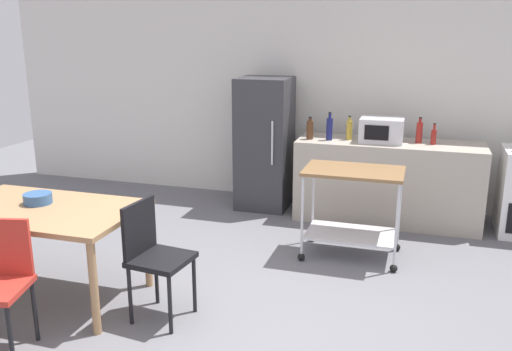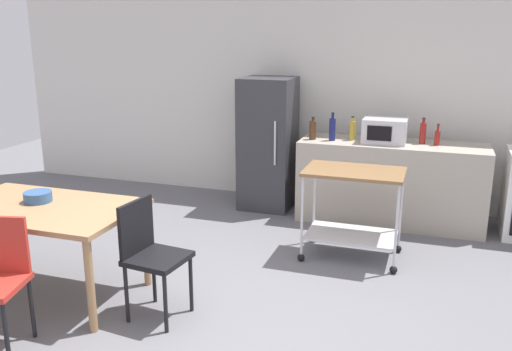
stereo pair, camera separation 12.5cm
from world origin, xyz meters
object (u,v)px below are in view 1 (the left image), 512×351
(bottle_sesame_oil, at_px, (419,132))
(fruit_bowl, at_px, (38,198))
(kitchen_cart, at_px, (353,198))
(microwave, at_px, (382,130))
(bottle_hot_sauce, at_px, (349,130))
(bottle_soda, at_px, (310,130))
(dining_table, at_px, (42,217))
(bottle_olive_oil, at_px, (434,136))
(bottle_sparkling_water, at_px, (329,128))
(refrigerator, at_px, (265,143))
(chair_black, at_px, (153,252))

(bottle_sesame_oil, xyz_separation_m, fruit_bowl, (-2.86, -2.59, -0.23))
(kitchen_cart, xyz_separation_m, microwave, (0.15, 1.10, 0.46))
(bottle_hot_sauce, xyz_separation_m, microwave, (0.35, -0.02, 0.02))
(bottle_soda, distance_m, microwave, 0.78)
(dining_table, distance_m, bottle_sesame_oil, 3.86)
(bottle_olive_oil, distance_m, fruit_bowl, 3.95)
(bottle_sesame_oil, relative_size, fruit_bowl, 1.27)
(fruit_bowl, bearing_deg, bottle_sparkling_water, 52.25)
(kitchen_cart, height_order, bottle_sesame_oil, bottle_sesame_oil)
(refrigerator, xyz_separation_m, microwave, (1.35, -0.12, 0.25))
(bottle_sesame_oil, xyz_separation_m, bottle_olive_oil, (0.15, -0.03, -0.03))
(bottle_olive_oil, bearing_deg, fruit_bowl, -139.59)
(chair_black, distance_m, microwave, 3.04)
(chair_black, xyz_separation_m, bottle_soda, (0.62, 2.58, 0.49))
(bottle_sparkling_water, bearing_deg, dining_table, -125.50)
(bottle_soda, bearing_deg, bottle_olive_oil, 4.60)
(chair_black, relative_size, bottle_sparkling_water, 2.87)
(bottle_sparkling_water, relative_size, bottle_sesame_oil, 1.11)
(dining_table, xyz_separation_m, kitchen_cart, (2.22, 1.52, -0.10))
(refrigerator, xyz_separation_m, kitchen_cart, (1.20, -1.21, -0.20))
(microwave, height_order, bottle_olive_oil, microwave)
(chair_black, distance_m, bottle_soda, 2.70)
(kitchen_cart, bearing_deg, bottle_hot_sauce, 100.28)
(bottle_sparkling_water, xyz_separation_m, fruit_bowl, (-1.91, -2.46, -0.24))
(chair_black, height_order, bottle_hot_sauce, bottle_hot_sauce)
(chair_black, xyz_separation_m, bottle_olive_oil, (1.94, 2.68, 0.47))
(bottle_soda, xyz_separation_m, bottle_sesame_oil, (1.17, 0.14, 0.01))
(refrigerator, xyz_separation_m, bottle_olive_oil, (1.90, -0.09, 0.21))
(kitchen_cart, distance_m, bottle_hot_sauce, 1.22)
(refrigerator, xyz_separation_m, fruit_bowl, (-1.11, -2.65, 0.02))
(bottle_sesame_oil, bearing_deg, bottle_soda, -173.21)
(bottle_sesame_oil, height_order, fruit_bowl, bottle_sesame_oil)
(bottle_sparkling_water, distance_m, bottle_hot_sauce, 0.22)
(dining_table, distance_m, bottle_soda, 3.02)
(bottle_sparkling_water, height_order, bottle_olive_oil, bottle_sparkling_water)
(refrigerator, bearing_deg, chair_black, -90.85)
(refrigerator, height_order, kitchen_cart, refrigerator)
(refrigerator, bearing_deg, dining_table, -110.50)
(chair_black, relative_size, bottle_olive_oil, 3.89)
(microwave, bearing_deg, bottle_soda, -174.39)
(microwave, relative_size, bottle_sesame_oil, 1.64)
(bottle_soda, height_order, bottle_olive_oil, bottle_soda)
(dining_table, xyz_separation_m, bottle_hot_sauce, (2.02, 2.63, 0.34))
(microwave, bearing_deg, bottle_sparkling_water, -173.16)
(bottle_olive_oil, bearing_deg, bottle_soda, -175.40)
(dining_table, relative_size, chair_black, 1.69)
(microwave, xyz_separation_m, fruit_bowl, (-2.47, -2.53, -0.24))
(kitchen_cart, distance_m, bottle_sesame_oil, 1.35)
(microwave, bearing_deg, kitchen_cart, -97.76)
(kitchen_cart, relative_size, fruit_bowl, 4.12)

